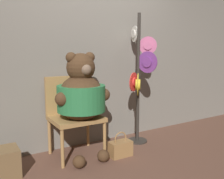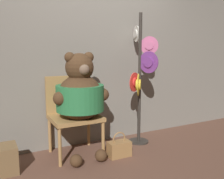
# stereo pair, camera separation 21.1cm
# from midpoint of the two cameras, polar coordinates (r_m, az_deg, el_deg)

# --- Properties ---
(ground_plane) EXTENTS (14.00, 14.00, 0.00)m
(ground_plane) POSITION_cam_midpoint_polar(r_m,az_deg,el_deg) (3.15, -1.57, -15.33)
(ground_plane) COLOR brown
(wall_back) EXTENTS (8.00, 0.10, 2.31)m
(wall_back) POSITION_cam_midpoint_polar(r_m,az_deg,el_deg) (3.48, -7.19, 6.51)
(wall_back) COLOR gray
(wall_back) RESTS_ON ground_plane
(chair) EXTENTS (0.60, 0.52, 0.98)m
(chair) POSITION_cam_midpoint_polar(r_m,az_deg,el_deg) (3.17, -10.76, -5.00)
(chair) COLOR #B2844C
(chair) RESTS_ON ground_plane
(teddy_bear) EXTENTS (0.69, 0.61, 1.28)m
(teddy_bear) POSITION_cam_midpoint_polar(r_m,az_deg,el_deg) (2.98, -9.01, -1.30)
(teddy_bear) COLOR #4C331E
(teddy_bear) RESTS_ON ground_plane
(hat_display_rack) EXTENTS (0.43, 0.53, 1.80)m
(hat_display_rack) POSITION_cam_midpoint_polar(r_m,az_deg,el_deg) (3.42, 4.52, 2.50)
(hat_display_rack) COLOR #332D28
(hat_display_rack) RESTS_ON ground_plane
(handbag_on_ground) EXTENTS (0.28, 0.16, 0.31)m
(handbag_on_ground) POSITION_cam_midpoint_polar(r_m,az_deg,el_deg) (3.16, -0.02, -13.29)
(handbag_on_ground) COLOR #A87A47
(handbag_on_ground) RESTS_ON ground_plane
(wooden_crate) EXTENTS (0.29, 0.29, 0.29)m
(wooden_crate) POSITION_cam_midpoint_polar(r_m,az_deg,el_deg) (2.94, -25.43, -14.91)
(wooden_crate) COLOR brown
(wooden_crate) RESTS_ON ground_plane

